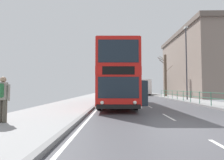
# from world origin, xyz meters

# --- Properties ---
(ground) EXTENTS (15.80, 140.00, 0.20)m
(ground) POSITION_xyz_m (-0.72, -0.00, 0.04)
(ground) COLOR #4A4A4F
(double_decker_bus_main) EXTENTS (3.47, 11.25, 4.43)m
(double_decker_bus_main) POSITION_xyz_m (-2.64, 8.69, 2.32)
(double_decker_bus_main) COLOR red
(double_decker_bus_main) RESTS_ON ground
(background_bus_far_lane) EXTENTS (2.70, 9.12, 3.17)m
(background_bus_far_lane) POSITION_xyz_m (3.05, 31.46, 1.73)
(background_bus_far_lane) COLOR white
(background_bus_far_lane) RESTS_ON ground
(pedestrian_railing_far_kerb) EXTENTS (0.05, 24.40, 1.02)m
(pedestrian_railing_far_kerb) POSITION_xyz_m (4.45, 8.47, 0.82)
(pedestrian_railing_far_kerb) COLOR #236B4C
(pedestrian_railing_far_kerb) RESTS_ON ground
(pedestrian_with_backpack) EXTENTS (0.54, 0.53, 1.76)m
(pedestrian_with_backpack) POSITION_xyz_m (-7.02, 0.30, 1.17)
(pedestrian_with_backpack) COLOR #4C473D
(pedestrian_with_backpack) RESTS_ON ground
(street_lamp_far_side) EXTENTS (0.28, 0.60, 8.50)m
(street_lamp_far_side) POSITION_xyz_m (5.54, 13.59, 5.01)
(street_lamp_far_side) COLOR #38383D
(street_lamp_far_side) RESTS_ON ground
(bare_tree_far_00) EXTENTS (2.78, 1.69, 6.92)m
(bare_tree_far_00) POSITION_xyz_m (5.50, 21.87, 3.68)
(bare_tree_far_00) COLOR brown
(bare_tree_far_00) RESTS_ON ground
(background_building_00) EXTENTS (13.19, 18.25, 11.32)m
(background_building_00) POSITION_xyz_m (14.59, 24.31, 5.69)
(background_building_00) COLOR slate
(background_building_00) RESTS_ON ground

